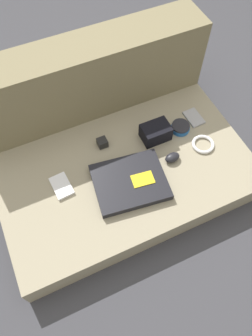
# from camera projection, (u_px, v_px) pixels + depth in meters

# --- Properties ---
(ground_plane) EXTENTS (8.00, 8.00, 0.00)m
(ground_plane) POSITION_uv_depth(u_px,v_px,m) (126.00, 183.00, 1.50)
(ground_plane) COLOR #38383D
(couch_seat) EXTENTS (1.09, 0.63, 0.12)m
(couch_seat) POSITION_uv_depth(u_px,v_px,m) (126.00, 177.00, 1.45)
(couch_seat) COLOR gray
(couch_seat) RESTS_ON ground_plane
(couch_backrest) EXTENTS (1.09, 0.20, 0.46)m
(couch_backrest) POSITION_uv_depth(u_px,v_px,m) (88.00, 87.00, 1.49)
(couch_backrest) COLOR #756B4C
(couch_backrest) RESTS_ON ground_plane
(laptop) EXTENTS (0.32, 0.28, 0.03)m
(laptop) POSITION_uv_depth(u_px,v_px,m) (130.00, 182.00, 1.35)
(laptop) COLOR black
(laptop) RESTS_ON couch_seat
(computer_mouse) EXTENTS (0.07, 0.05, 0.03)m
(computer_mouse) POSITION_uv_depth(u_px,v_px,m) (172.00, 158.00, 1.41)
(computer_mouse) COLOR black
(computer_mouse) RESTS_ON couch_seat
(speaker_puck) EXTENTS (0.08, 0.08, 0.03)m
(speaker_puck) POSITION_uv_depth(u_px,v_px,m) (180.00, 127.00, 1.50)
(speaker_puck) COLOR #1E569E
(speaker_puck) RESTS_ON couch_seat
(phone_silver) EXTENTS (0.08, 0.12, 0.01)m
(phone_silver) POSITION_uv_depth(u_px,v_px,m) (62.00, 186.00, 1.35)
(phone_silver) COLOR silver
(phone_silver) RESTS_ON couch_seat
(phone_black) EXTENTS (0.07, 0.10, 0.01)m
(phone_black) POSITION_uv_depth(u_px,v_px,m) (194.00, 118.00, 1.54)
(phone_black) COLOR #99999E
(phone_black) RESTS_ON couch_seat
(camera_pouch) EXTENTS (0.13, 0.09, 0.07)m
(camera_pouch) POSITION_uv_depth(u_px,v_px,m) (156.00, 132.00, 1.45)
(camera_pouch) COLOR black
(camera_pouch) RESTS_ON couch_seat
(charger_brick) EXTENTS (0.04, 0.04, 0.04)m
(charger_brick) POSITION_uv_depth(u_px,v_px,m) (102.00, 143.00, 1.45)
(charger_brick) COLOR black
(charger_brick) RESTS_ON couch_seat
(cable_coil) EXTENTS (0.10, 0.10, 0.01)m
(cable_coil) POSITION_uv_depth(u_px,v_px,m) (203.00, 144.00, 1.46)
(cable_coil) COLOR white
(cable_coil) RESTS_ON couch_seat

